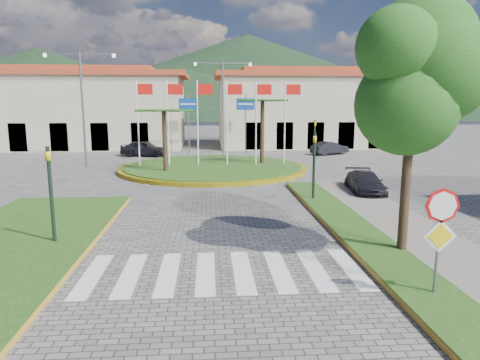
{
  "coord_description": "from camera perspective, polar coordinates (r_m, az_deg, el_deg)",
  "views": [
    {
      "loc": [
        -0.27,
        -6.94,
        4.5
      ],
      "look_at": [
        0.83,
        8.0,
        1.8
      ],
      "focal_mm": 32.0,
      "sensor_mm": 36.0,
      "label": 1
    }
  ],
  "objects": [
    {
      "name": "ground",
      "position": [
        8.28,
        -1.78,
        -22.72
      ],
      "size": [
        160.0,
        160.0,
        0.0
      ],
      "primitive_type": "plane",
      "color": "#595654",
      "rests_on": "ground"
    },
    {
      "name": "sidewalk_right",
      "position": [
        11.79,
        29.21,
        -13.19
      ],
      "size": [
        4.0,
        28.0,
        0.15
      ],
      "primitive_type": "cube",
      "color": "gray",
      "rests_on": "ground"
    },
    {
      "name": "verge_right",
      "position": [
        11.19,
        23.92,
        -13.92
      ],
      "size": [
        1.6,
        28.0,
        0.18
      ],
      "primitive_type": "cube",
      "color": "#1F4313",
      "rests_on": "ground"
    },
    {
      "name": "median_left",
      "position": [
        15.02,
        -28.78,
        -8.15
      ],
      "size": [
        5.0,
        14.0,
        0.18
      ],
      "primitive_type": "cube",
      "color": "#1F4313",
      "rests_on": "ground"
    },
    {
      "name": "crosswalk",
      "position": [
        11.83,
        -2.63,
        -12.11
      ],
      "size": [
        8.0,
        3.0,
        0.01
      ],
      "primitive_type": "cube",
      "color": "silver",
      "rests_on": "ground"
    },
    {
      "name": "roundabout_island",
      "position": [
        29.26,
        -3.62,
        1.71
      ],
      "size": [
        12.7,
        12.7,
        6.0
      ],
      "color": "yellow",
      "rests_on": "ground"
    },
    {
      "name": "stop_sign",
      "position": [
        10.65,
        25.16,
        -5.51
      ],
      "size": [
        0.8,
        0.11,
        2.65
      ],
      "color": "slate",
      "rests_on": "ground"
    },
    {
      "name": "deciduous_tree",
      "position": [
        13.28,
        22.11,
        12.41
      ],
      "size": [
        3.6,
        3.6,
        6.8
      ],
      "color": "black",
      "rests_on": "ground"
    },
    {
      "name": "traffic_light_left",
      "position": [
        14.54,
        -23.94,
        -0.8
      ],
      "size": [
        0.15,
        0.18,
        3.2
      ],
      "color": "black",
      "rests_on": "ground"
    },
    {
      "name": "traffic_light_right",
      "position": [
        19.7,
        9.86,
        2.62
      ],
      "size": [
        0.15,
        0.18,
        3.2
      ],
      "color": "black",
      "rests_on": "ground"
    },
    {
      "name": "traffic_light_far",
      "position": [
        34.06,
        9.91,
        5.78
      ],
      "size": [
        0.18,
        0.15,
        3.2
      ],
      "color": "black",
      "rests_on": "ground"
    },
    {
      "name": "direction_sign_west",
      "position": [
        37.96,
        -6.9,
        8.7
      ],
      "size": [
        1.6,
        0.14,
        5.2
      ],
      "color": "slate",
      "rests_on": "ground"
    },
    {
      "name": "direction_sign_east",
      "position": [
        38.06,
        0.73,
        8.77
      ],
      "size": [
        1.6,
        0.14,
        5.2
      ],
      "color": "slate",
      "rests_on": "ground"
    },
    {
      "name": "street_lamp_centre",
      "position": [
        36.96,
        -2.28,
        10.22
      ],
      "size": [
        4.8,
        0.16,
        8.0
      ],
      "color": "slate",
      "rests_on": "ground"
    },
    {
      "name": "street_lamp_west",
      "position": [
        32.15,
        -20.26,
        9.61
      ],
      "size": [
        4.8,
        0.16,
        8.0
      ],
      "color": "slate",
      "rests_on": "ground"
    },
    {
      "name": "building_left",
      "position": [
        46.99,
        -21.46,
        8.81
      ],
      "size": [
        23.32,
        9.54,
        8.05
      ],
      "color": "#C0B591",
      "rests_on": "ground"
    },
    {
      "name": "building_right",
      "position": [
        46.1,
        8.78,
        9.38
      ],
      "size": [
        19.08,
        9.54,
        8.05
      ],
      "color": "#C0B591",
      "rests_on": "ground"
    },
    {
      "name": "hill_far_west",
      "position": [
        156.94,
        -25.18,
        11.66
      ],
      "size": [
        140.0,
        140.0,
        22.0
      ],
      "primitive_type": "cone",
      "color": "black",
      "rests_on": "ground"
    },
    {
      "name": "hill_far_mid",
      "position": [
        167.97,
        1.04,
        13.82
      ],
      "size": [
        180.0,
        180.0,
        30.0
      ],
      "primitive_type": "cone",
      "color": "black",
      "rests_on": "ground"
    },
    {
      "name": "hill_far_east",
      "position": [
        158.45,
        22.56,
        11.1
      ],
      "size": [
        120.0,
        120.0,
        18.0
      ],
      "primitive_type": "cone",
      "color": "black",
      "rests_on": "ground"
    },
    {
      "name": "hill_near_back",
      "position": [
        137.33,
        -8.45,
        11.59
      ],
      "size": [
        110.0,
        110.0,
        16.0
      ],
      "primitive_type": "cone",
      "color": "black",
      "rests_on": "ground"
    },
    {
      "name": "white_van",
      "position": [
        43.9,
        -18.77,
        4.68
      ],
      "size": [
        5.23,
        3.7,
        1.32
      ],
      "primitive_type": "imported",
      "rotation": [
        0.0,
        0.0,
        1.92
      ],
      "color": "white",
      "rests_on": "ground"
    },
    {
      "name": "car_dark_a",
      "position": [
        37.57,
        -12.65,
        4.15
      ],
      "size": [
        4.21,
        2.33,
        1.35
      ],
      "primitive_type": "imported",
      "rotation": [
        0.0,
        0.0,
        1.38
      ],
      "color": "black",
      "rests_on": "ground"
    },
    {
      "name": "car_dark_b",
      "position": [
        38.65,
        11.87,
        4.19
      ],
      "size": [
        3.67,
        2.56,
        1.15
      ],
      "primitive_type": "imported",
      "rotation": [
        0.0,
        0.0,
        2.01
      ],
      "color": "black",
      "rests_on": "ground"
    },
    {
      "name": "car_side_right",
      "position": [
        22.37,
        16.32,
        -0.36
      ],
      "size": [
        2.0,
        3.95,
        1.1
      ],
      "primitive_type": "imported",
      "rotation": [
        0.0,
        0.0,
        -0.12
      ],
      "color": "black",
      "rests_on": "ground"
    }
  ]
}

